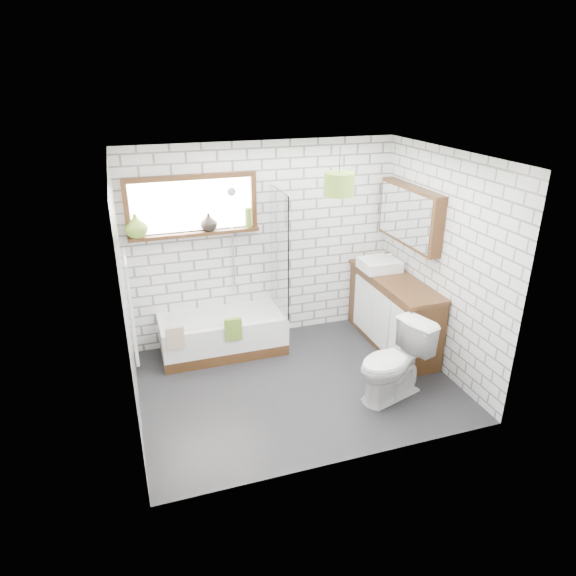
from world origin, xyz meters
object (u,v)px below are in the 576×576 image
object	(u,v)px
basin	(379,265)
toilet	(394,363)
bathtub	(223,334)
vanity	(393,312)
pendant	(339,184)

from	to	relation	value
basin	toilet	size ratio (longest dim) A/B	0.56
bathtub	vanity	bearing A→B (deg)	-12.87
basin	pendant	bearing A→B (deg)	-158.33
toilet	vanity	bearing A→B (deg)	134.40
bathtub	basin	world-z (taller)	basin
vanity	toilet	bearing A→B (deg)	-118.35
bathtub	basin	bearing A→B (deg)	-4.34
bathtub	toilet	size ratio (longest dim) A/B	1.80
toilet	basin	bearing A→B (deg)	142.60
bathtub	pendant	xyz separation A→B (m)	(1.28, -0.44, 1.86)
vanity	toilet	world-z (taller)	vanity
vanity	basin	xyz separation A→B (m)	(-0.06, 0.32, 0.52)
basin	pendant	size ratio (longest dim) A/B	1.40
bathtub	basin	size ratio (longest dim) A/B	3.23
vanity	pendant	size ratio (longest dim) A/B	4.77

